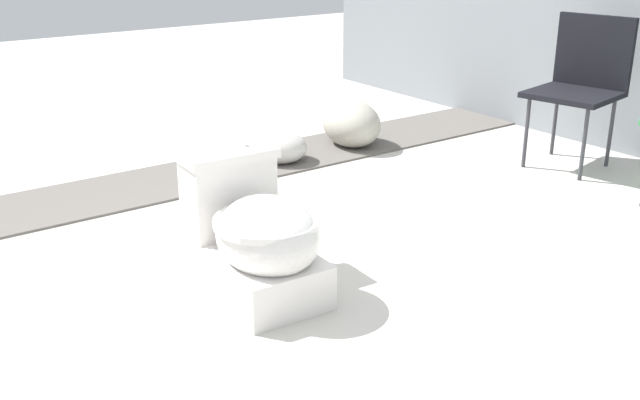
{
  "coord_description": "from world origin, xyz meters",
  "views": [
    {
      "loc": [
        2.25,
        -1.17,
        1.33
      ],
      "look_at": [
        0.03,
        0.43,
        0.3
      ],
      "focal_mm": 42.0,
      "sensor_mm": 36.0,
      "label": 1
    }
  ],
  "objects_px": {
    "folding_chair_left": "(583,75)",
    "boulder_far": "(279,147)",
    "boulder_near": "(351,124)",
    "toilet": "(255,237)"
  },
  "relations": [
    {
      "from": "boulder_near",
      "to": "folding_chair_left",
      "type": "bearing_deg",
      "value": 39.35
    },
    {
      "from": "toilet",
      "to": "boulder_far",
      "type": "relative_size",
      "value": 1.97
    },
    {
      "from": "toilet",
      "to": "folding_chair_left",
      "type": "height_order",
      "value": "folding_chair_left"
    },
    {
      "from": "folding_chair_left",
      "to": "boulder_far",
      "type": "bearing_deg",
      "value": -46.8
    },
    {
      "from": "folding_chair_left",
      "to": "boulder_far",
      "type": "height_order",
      "value": "folding_chair_left"
    },
    {
      "from": "toilet",
      "to": "boulder_near",
      "type": "bearing_deg",
      "value": 134.66
    },
    {
      "from": "toilet",
      "to": "boulder_far",
      "type": "height_order",
      "value": "toilet"
    },
    {
      "from": "boulder_near",
      "to": "boulder_far",
      "type": "bearing_deg",
      "value": -87.66
    },
    {
      "from": "boulder_far",
      "to": "folding_chair_left",
      "type": "bearing_deg",
      "value": 54.15
    },
    {
      "from": "folding_chair_left",
      "to": "boulder_far",
      "type": "xyz_separation_m",
      "value": [
        -1.0,
        -1.39,
        -0.42
      ]
    }
  ]
}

